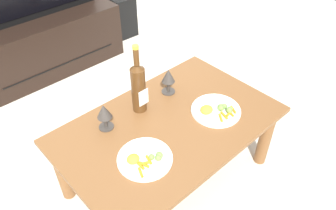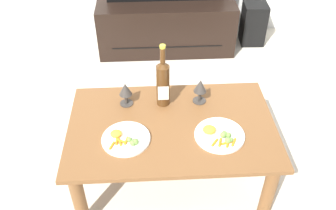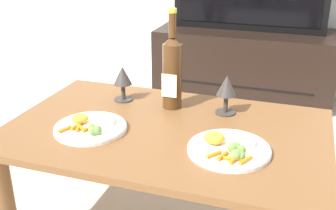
{
  "view_description": "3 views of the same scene",
  "coord_description": "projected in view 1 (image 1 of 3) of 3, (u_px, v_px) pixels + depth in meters",
  "views": [
    {
      "loc": [
        -0.82,
        -0.88,
        1.57
      ],
      "look_at": [
        0.01,
        0.02,
        0.54
      ],
      "focal_mm": 35.01,
      "sensor_mm": 36.0,
      "label": 1
    },
    {
      "loc": [
        -0.1,
        -1.44,
        1.78
      ],
      "look_at": [
        -0.02,
        0.07,
        0.51
      ],
      "focal_mm": 39.09,
      "sensor_mm": 36.0,
      "label": 2
    },
    {
      "loc": [
        0.42,
        -1.24,
        1.07
      ],
      "look_at": [
        -0.01,
        0.06,
        0.49
      ],
      "focal_mm": 44.28,
      "sensor_mm": 36.0,
      "label": 3
    }
  ],
  "objects": [
    {
      "name": "ground_plane",
      "position": [
        169.0,
        176.0,
        1.93
      ],
      "size": [
        6.4,
        6.4,
        0.0
      ],
      "primitive_type": "plane",
      "color": "beige"
    },
    {
      "name": "dining_table",
      "position": [
        169.0,
        134.0,
        1.7
      ],
      "size": [
        1.12,
        0.71,
        0.43
      ],
      "color": "brown",
      "rests_on": "ground_plane"
    },
    {
      "name": "tv_stand",
      "position": [
        45.0,
        43.0,
        2.68
      ],
      "size": [
        1.19,
        0.5,
        0.45
      ],
      "color": "black",
      "rests_on": "ground_plane"
    },
    {
      "name": "floor_speaker",
      "position": [
        122.0,
        16.0,
        3.14
      ],
      "size": [
        0.22,
        0.22,
        0.38
      ],
      "primitive_type": "cube",
      "rotation": [
        0.0,
        0.0,
        -0.04
      ],
      "color": "black",
      "rests_on": "ground_plane"
    },
    {
      "name": "wine_bottle",
      "position": [
        138.0,
        86.0,
        1.64
      ],
      "size": [
        0.07,
        0.08,
        0.38
      ],
      "color": "#4C2D14",
      "rests_on": "dining_table"
    },
    {
      "name": "goblet_left",
      "position": [
        104.0,
        113.0,
        1.57
      ],
      "size": [
        0.08,
        0.08,
        0.14
      ],
      "color": "#38332D",
      "rests_on": "dining_table"
    },
    {
      "name": "goblet_right",
      "position": [
        168.0,
        77.0,
        1.79
      ],
      "size": [
        0.08,
        0.08,
        0.15
      ],
      "color": "#38332D",
      "rests_on": "dining_table"
    },
    {
      "name": "dinner_plate_left",
      "position": [
        145.0,
        158.0,
        1.47
      ],
      "size": [
        0.25,
        0.25,
        0.04
      ],
      "color": "white",
      "rests_on": "dining_table"
    },
    {
      "name": "dinner_plate_right",
      "position": [
        216.0,
        110.0,
        1.72
      ],
      "size": [
        0.26,
        0.26,
        0.05
      ],
      "color": "white",
      "rests_on": "dining_table"
    }
  ]
}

